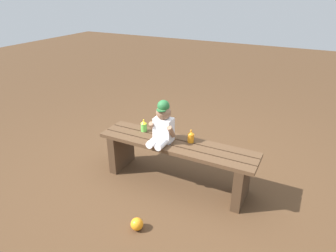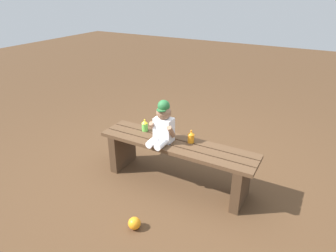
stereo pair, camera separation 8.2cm
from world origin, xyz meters
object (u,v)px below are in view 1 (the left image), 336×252
object	(u,v)px
child_figure	(163,124)
sippy_cup_right	(191,136)
park_bench	(176,156)
sippy_cup_left	(144,126)
toy_ball	(137,224)

from	to	relation	value
child_figure	sippy_cup_right	bearing A→B (deg)	24.64
park_bench	sippy_cup_right	world-z (taller)	sippy_cup_right
child_figure	park_bench	bearing A→B (deg)	15.10
child_figure	sippy_cup_left	size ratio (longest dim) A/B	3.26
child_figure	sippy_cup_right	xyz separation A→B (m)	(0.24, 0.11, -0.12)
child_figure	sippy_cup_right	distance (m)	0.29
child_figure	sippy_cup_left	xyz separation A→B (m)	(-0.27, 0.11, -0.12)
sippy_cup_left	toy_ball	world-z (taller)	sippy_cup_left
park_bench	sippy_cup_right	bearing A→B (deg)	33.97
child_figure	toy_ball	world-z (taller)	child_figure
sippy_cup_left	toy_ball	xyz separation A→B (m)	(0.40, -0.79, -0.44)
sippy_cup_right	toy_ball	bearing A→B (deg)	-97.69
sippy_cup_right	child_figure	bearing A→B (deg)	-155.36
park_bench	child_figure	bearing A→B (deg)	-164.90
toy_ball	child_figure	bearing A→B (deg)	100.87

